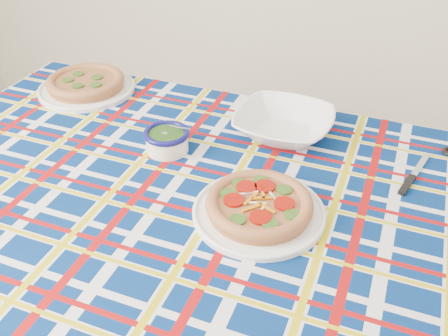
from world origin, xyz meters
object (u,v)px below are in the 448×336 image
(dining_table, at_px, (200,214))
(main_focaccia_plate, at_px, (259,204))
(serving_bowl, at_px, (284,124))
(pesto_bowl, at_px, (167,139))

(dining_table, height_order, main_focaccia_plate, main_focaccia_plate)
(serving_bowl, bearing_deg, main_focaccia_plate, -90.14)
(main_focaccia_plate, distance_m, serving_bowl, 0.35)
(dining_table, distance_m, pesto_bowl, 0.22)
(dining_table, bearing_deg, serving_bowl, 69.56)
(dining_table, xyz_separation_m, serving_bowl, (0.15, 0.29, 0.11))
(pesto_bowl, xyz_separation_m, serving_bowl, (0.28, 0.15, -0.00))
(main_focaccia_plate, height_order, serving_bowl, serving_bowl)
(dining_table, relative_size, main_focaccia_plate, 5.58)
(serving_bowl, bearing_deg, dining_table, -117.68)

